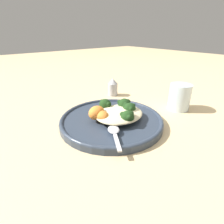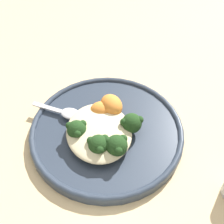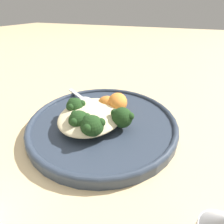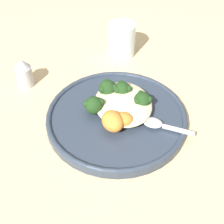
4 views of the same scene
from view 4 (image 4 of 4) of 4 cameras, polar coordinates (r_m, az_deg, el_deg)
ground_plane at (r=0.67m, az=2.46°, el=-2.01°), size 4.00×4.00×0.00m
plate at (r=0.66m, az=0.85°, el=-0.86°), size 0.30×0.30×0.02m
quinoa_mound at (r=0.66m, az=1.75°, el=1.57°), size 0.14×0.12×0.02m
broccoli_stalk_0 at (r=0.66m, az=4.66°, el=1.60°), size 0.06×0.10×0.04m
broccoli_stalk_1 at (r=0.67m, az=1.70°, el=3.04°), size 0.11×0.06×0.04m
broccoli_stalk_2 at (r=0.68m, az=-0.47°, el=3.43°), size 0.13×0.04×0.04m
broccoli_stalk_3 at (r=0.65m, az=-2.51°, el=0.89°), size 0.06×0.09×0.04m
sweet_potato_chunk_0 at (r=0.62m, az=1.90°, el=-1.43°), size 0.04×0.05×0.03m
sweet_potato_chunk_1 at (r=0.61m, az=0.12°, el=-1.68°), size 0.06×0.05×0.04m
spoon at (r=0.64m, az=8.29°, el=-2.18°), size 0.07×0.10×0.01m
water_glass at (r=0.85m, az=1.78°, el=13.09°), size 0.07×0.07×0.09m
salt_shaker at (r=0.77m, az=-15.83°, el=6.91°), size 0.04×0.04×0.07m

